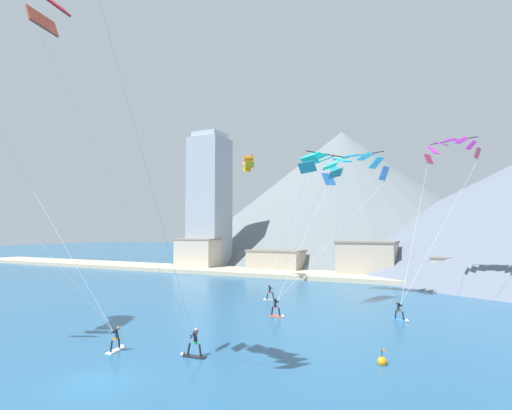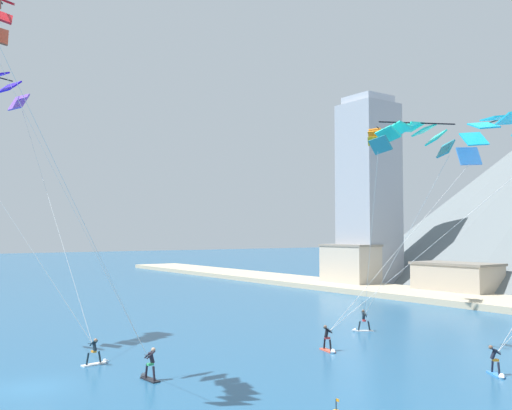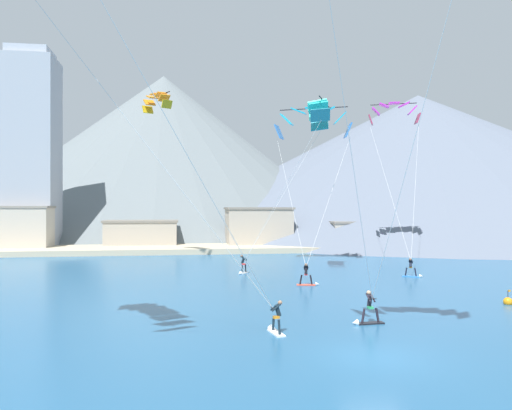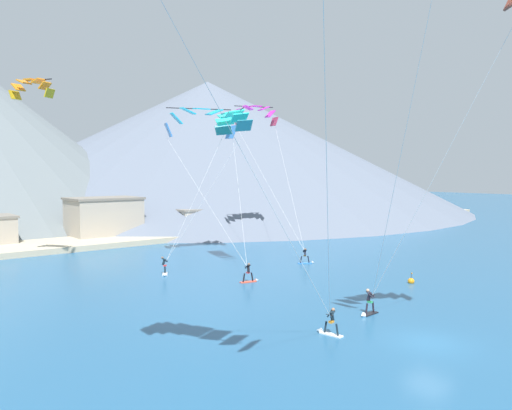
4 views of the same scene
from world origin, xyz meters
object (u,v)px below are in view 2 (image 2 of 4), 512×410
Objects in this scene: kitesurfer_near_trail at (497,367)px; kitesurfer_mid_center at (149,369)px; kitesurfer_far_right at (97,357)px; kitesurfer_near_lead at (329,343)px; parafoil_kite_far_left at (412,137)px; parafoil_kite_distant_high_outer at (377,137)px; kitesurfer_far_left at (361,324)px; parafoil_kite_near_lead at (498,133)px.

kitesurfer_mid_center is (-10.34, -15.94, 0.04)m from kitesurfer_near_trail.
kitesurfer_near_trail is 22.89m from kitesurfer_far_right.
kitesurfer_near_trail is (10.13, 3.15, -0.04)m from kitesurfer_near_lead.
parafoil_kite_distant_high_outer is at bearing 139.88° from parafoil_kite_far_left.
parafoil_kite_distant_high_outer is at bearing 127.02° from kitesurfer_far_left.
parafoil_kite_near_lead is at bearing 120.06° from kitesurfer_near_trail.
parafoil_kite_distant_high_outer is (-14.83, 12.49, 3.29)m from parafoil_kite_far_left.
parafoil_kite_near_lead is at bearing 73.66° from kitesurfer_near_lead.
kitesurfer_mid_center is 20.59m from kitesurfer_far_left.
kitesurfer_far_right is 37.23m from parafoil_kite_distant_high_outer.
parafoil_kite_near_lead reaches higher than kitesurfer_far_left.
kitesurfer_far_left is 0.11× the size of parafoil_kite_near_lead.
kitesurfer_far_right is (-15.37, -16.96, -0.05)m from kitesurfer_near_trail.
kitesurfer_near_lead is at bearing -106.34° from parafoil_kite_near_lead.
kitesurfer_far_right is at bearing -77.32° from parafoil_kite_distant_high_outer.
parafoil_kite_far_left reaches higher than kitesurfer_near_trail.
parafoil_kite_near_lead is (8.27, 6.30, 14.86)m from kitesurfer_far_left.
parafoil_kite_near_lead is 1.11× the size of parafoil_kite_far_left.
parafoil_kite_far_left reaches higher than kitesurfer_mid_center.
kitesurfer_near_trail is at bearing -59.94° from parafoil_kite_near_lead.
parafoil_kite_near_lead is (9.26, 27.52, 14.94)m from kitesurfer_far_right.
parafoil_kite_far_left is (-7.76, 2.65, 14.07)m from kitesurfer_near_trail.
kitesurfer_near_trail is at bearing -33.84° from parafoil_kite_distant_high_outer.
parafoil_kite_distant_high_outer is at bearing 111.51° from kitesurfer_mid_center.
kitesurfer_near_lead is 0.40× the size of parafoil_kite_distant_high_outer.
kitesurfer_far_left is 0.12× the size of parafoil_kite_far_left.
parafoil_kite_near_lead is 17.28m from parafoil_kite_distant_high_outer.
kitesurfer_far_right is at bearing -92.67° from kitesurfer_far_left.
parafoil_kite_distant_high_outer is (-22.59, 15.15, 17.35)m from kitesurfer_near_trail.
parafoil_kite_far_left is (6.62, -1.61, 14.03)m from kitesurfer_far_left.
kitesurfer_mid_center reaches higher than kitesurfer_far_left.
parafoil_kite_far_left is (2.58, 18.59, 14.03)m from kitesurfer_mid_center.
parafoil_kite_far_left is at bearing 68.81° from kitesurfer_far_right.
kitesurfer_near_lead reaches higher than kitesurfer_mid_center.
kitesurfer_far_right is 25.33m from parafoil_kite_far_left.
kitesurfer_mid_center is 37.63m from parafoil_kite_distant_high_outer.
kitesurfer_mid_center is at bearing -99.07° from parafoil_kite_near_lead.
parafoil_kite_far_left is at bearing 82.10° from kitesurfer_mid_center.
parafoil_kite_near_lead is at bearing 78.20° from parafoil_kite_far_left.
kitesurfer_mid_center is at bearing -90.96° from kitesurfer_near_lead.
parafoil_kite_distant_high_outer reaches higher than kitesurfer_far_right.
kitesurfer_far_right is (-5.03, -1.03, -0.09)m from kitesurfer_mid_center.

